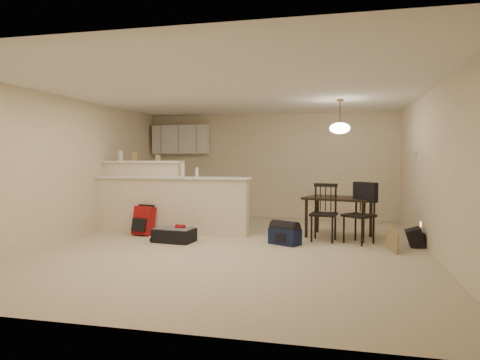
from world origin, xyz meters
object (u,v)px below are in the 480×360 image
(dining_table, at_px, (339,202))
(navy_duffel, at_px, (285,236))
(dining_chair_far, at_px, (359,214))
(red_backpack, at_px, (144,221))
(pendant_lamp, at_px, (340,128))
(black_daypack, at_px, (415,238))
(suitcase, at_px, (174,235))
(dining_chair_near, at_px, (324,213))

(dining_table, relative_size, navy_duffel, 2.69)
(dining_chair_far, relative_size, red_backpack, 1.89)
(red_backpack, distance_m, navy_duffel, 2.70)
(pendant_lamp, xyz_separation_m, black_daypack, (1.22, -0.58, -1.84))
(suitcase, bearing_deg, dining_chair_near, 20.90)
(dining_chair_far, relative_size, suitcase, 1.51)
(dining_chair_far, xyz_separation_m, suitcase, (-3.09, -0.57, -0.39))
(dining_chair_far, height_order, red_backpack, dining_chair_far)
(suitcase, height_order, black_daypack, black_daypack)
(pendant_lamp, distance_m, black_daypack, 2.28)
(dining_chair_near, bearing_deg, dining_table, 67.47)
(dining_table, bearing_deg, navy_duffel, -119.24)
(suitcase, bearing_deg, dining_chair_far, 16.96)
(navy_duffel, bearing_deg, black_daypack, 33.54)
(dining_table, bearing_deg, dining_chair_far, -40.75)
(navy_duffel, bearing_deg, pendant_lamp, 70.28)
(dining_chair_near, bearing_deg, navy_duffel, -136.87)
(dining_table, bearing_deg, red_backpack, -154.66)
(dining_chair_far, bearing_deg, black_daypack, 32.34)
(pendant_lamp, height_order, dining_chair_far, pendant_lamp)
(red_backpack, xyz_separation_m, navy_duffel, (2.68, -0.29, -0.13))
(black_daypack, bearing_deg, red_backpack, 93.60)
(navy_duffel, relative_size, black_daypack, 1.50)
(dining_table, height_order, black_daypack, dining_table)
(dining_table, xyz_separation_m, dining_chair_near, (-0.26, -0.43, -0.15))
(navy_duffel, bearing_deg, dining_chair_far, 42.35)
(suitcase, relative_size, navy_duffel, 1.34)
(dining_table, relative_size, pendant_lamp, 2.17)
(dining_table, relative_size, dining_chair_far, 1.33)
(dining_chair_near, height_order, red_backpack, dining_chair_near)
(dining_chair_far, relative_size, black_daypack, 3.03)
(suitcase, bearing_deg, navy_duffel, 12.81)
(dining_table, height_order, dining_chair_far, dining_chair_far)
(pendant_lamp, xyz_separation_m, dining_chair_far, (0.33, -0.50, -1.48))
(red_backpack, bearing_deg, suitcase, -20.40)
(black_daypack, bearing_deg, dining_chair_far, 88.94)
(red_backpack, relative_size, navy_duffel, 1.07)
(red_backpack, bearing_deg, navy_duffel, 5.22)
(navy_duffel, bearing_deg, dining_table, 70.28)
(red_backpack, height_order, navy_duffel, red_backpack)
(dining_chair_far, relative_size, navy_duffel, 2.02)
(dining_table, xyz_separation_m, black_daypack, (1.22, -0.58, -0.50))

